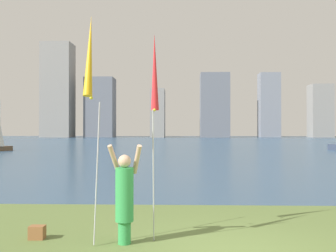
% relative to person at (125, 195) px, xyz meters
% --- Properties ---
extents(ground, '(120.00, 138.00, 0.12)m').
position_rel_person_xyz_m(ground, '(1.92, 50.37, -0.98)').
color(ground, '#5B7038').
extents(person, '(0.69, 0.51, 1.87)m').
position_rel_person_xyz_m(person, '(0.00, 0.00, 0.00)').
color(person, green).
rests_on(person, ground).
extents(kite_flag_left, '(0.16, 1.09, 4.19)m').
position_rel_person_xyz_m(kite_flag_left, '(-0.54, -0.53, 2.46)').
color(kite_flag_left, '#B2B2B7').
rests_on(kite_flag_left, ground).
extents(kite_flag_right, '(0.16, 0.69, 4.05)m').
position_rel_person_xyz_m(kite_flag_right, '(0.54, 0.42, 2.30)').
color(kite_flag_right, '#B2B2B7').
rests_on(kite_flag_right, ground).
extents(bag, '(0.29, 0.22, 0.26)m').
position_rel_person_xyz_m(bag, '(-1.76, 0.26, -0.79)').
color(bag, brown).
rests_on(bag, ground).
extents(skyline_tower_0, '(7.97, 6.71, 25.73)m').
position_rel_person_xyz_m(skyline_tower_0, '(-32.54, 98.68, 11.95)').
color(skyline_tower_0, gray).
rests_on(skyline_tower_0, ground).
extents(skyline_tower_1, '(7.94, 6.45, 16.52)m').
position_rel_person_xyz_m(skyline_tower_1, '(-21.35, 100.99, 7.34)').
color(skyline_tower_1, slate).
rests_on(skyline_tower_1, ground).
extents(skyline_tower_2, '(3.77, 7.22, 12.96)m').
position_rel_person_xyz_m(skyline_tower_2, '(-5.06, 98.37, 5.56)').
color(skyline_tower_2, gray).
rests_on(skyline_tower_2, ground).
extents(skyline_tower_3, '(7.82, 5.76, 17.39)m').
position_rel_person_xyz_m(skyline_tower_3, '(10.39, 99.33, 7.78)').
color(skyline_tower_3, slate).
rests_on(skyline_tower_3, ground).
extents(skyline_tower_4, '(5.47, 4.77, 17.61)m').
position_rel_person_xyz_m(skyline_tower_4, '(25.44, 100.84, 7.88)').
color(skyline_tower_4, gray).
rests_on(skyline_tower_4, ground).
extents(skyline_tower_5, '(5.70, 5.18, 14.24)m').
position_rel_person_xyz_m(skyline_tower_5, '(38.80, 99.18, 6.20)').
color(skyline_tower_5, gray).
rests_on(skyline_tower_5, ground).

